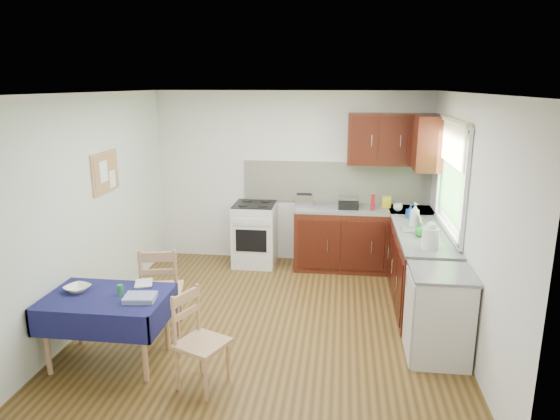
# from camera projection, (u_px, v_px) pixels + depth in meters

# --- Properties ---
(floor) EXTENTS (4.20, 4.20, 0.00)m
(floor) POSITION_uv_depth(u_px,v_px,m) (271.00, 321.00, 5.61)
(floor) COLOR #453012
(floor) RESTS_ON ground
(ceiling) EXTENTS (4.00, 4.20, 0.02)m
(ceiling) POSITION_uv_depth(u_px,v_px,m) (270.00, 93.00, 4.99)
(ceiling) COLOR white
(ceiling) RESTS_ON wall_back
(wall_back) EXTENTS (4.00, 0.02, 2.50)m
(wall_back) POSITION_uv_depth(u_px,v_px,m) (291.00, 178.00, 7.32)
(wall_back) COLOR silver
(wall_back) RESTS_ON ground
(wall_front) EXTENTS (4.00, 0.02, 2.50)m
(wall_front) POSITION_uv_depth(u_px,v_px,m) (225.00, 293.00, 3.28)
(wall_front) COLOR silver
(wall_front) RESTS_ON ground
(wall_left) EXTENTS (0.02, 4.20, 2.50)m
(wall_left) POSITION_uv_depth(u_px,v_px,m) (93.00, 208.00, 5.54)
(wall_left) COLOR silver
(wall_left) RESTS_ON ground
(wall_right) EXTENTS (0.02, 4.20, 2.50)m
(wall_right) POSITION_uv_depth(u_px,v_px,m) (466.00, 220.00, 5.05)
(wall_right) COLOR silver
(wall_right) RESTS_ON ground
(base_cabinets) EXTENTS (1.90, 2.30, 0.86)m
(base_cabinets) POSITION_uv_depth(u_px,v_px,m) (387.00, 253.00, 6.54)
(base_cabinets) COLOR black
(base_cabinets) RESTS_ON ground
(worktop_back) EXTENTS (1.90, 0.60, 0.04)m
(worktop_back) POSITION_uv_depth(u_px,v_px,m) (363.00, 209.00, 6.99)
(worktop_back) COLOR slate
(worktop_back) RESTS_ON base_cabinets
(worktop_right) EXTENTS (0.60, 1.70, 0.04)m
(worktop_right) POSITION_uv_depth(u_px,v_px,m) (423.00, 235.00, 5.81)
(worktop_right) COLOR slate
(worktop_right) RESTS_ON base_cabinets
(worktop_corner) EXTENTS (0.60, 0.60, 0.04)m
(worktop_corner) POSITION_uv_depth(u_px,v_px,m) (411.00, 211.00, 6.91)
(worktop_corner) COLOR slate
(worktop_corner) RESTS_ON base_cabinets
(splashback) EXTENTS (2.70, 0.02, 0.60)m
(splashback) POSITION_uv_depth(u_px,v_px,m) (336.00, 182.00, 7.24)
(splashback) COLOR white
(splashback) RESTS_ON wall_back
(upper_cabinets) EXTENTS (1.20, 0.85, 0.70)m
(upper_cabinets) POSITION_uv_depth(u_px,v_px,m) (402.00, 140.00, 6.70)
(upper_cabinets) COLOR black
(upper_cabinets) RESTS_ON wall_back
(stove) EXTENTS (0.60, 0.61, 0.92)m
(stove) POSITION_uv_depth(u_px,v_px,m) (255.00, 234.00, 7.28)
(stove) COLOR silver
(stove) RESTS_ON ground
(window) EXTENTS (0.04, 1.48, 1.26)m
(window) POSITION_uv_depth(u_px,v_px,m) (452.00, 169.00, 5.63)
(window) COLOR #285322
(window) RESTS_ON wall_right
(fridge) EXTENTS (0.58, 0.60, 0.89)m
(fridge) POSITION_uv_depth(u_px,v_px,m) (439.00, 315.00, 4.76)
(fridge) COLOR silver
(fridge) RESTS_ON ground
(corkboard) EXTENTS (0.04, 0.62, 0.47)m
(corkboard) POSITION_uv_depth(u_px,v_px,m) (105.00, 172.00, 5.74)
(corkboard) COLOR #A87654
(corkboard) RESTS_ON wall_left
(dining_table) EXTENTS (1.12, 0.76, 0.68)m
(dining_table) POSITION_uv_depth(u_px,v_px,m) (107.00, 306.00, 4.66)
(dining_table) COLOR #0F143D
(dining_table) RESTS_ON ground
(chair_far) EXTENTS (0.51, 0.51, 0.96)m
(chair_far) POSITION_uv_depth(u_px,v_px,m) (161.00, 287.00, 5.26)
(chair_far) COLOR #A87654
(chair_far) RESTS_ON ground
(chair_near) EXTENTS (0.51, 0.51, 0.87)m
(chair_near) POSITION_uv_depth(u_px,v_px,m) (198.00, 337.00, 4.31)
(chair_near) COLOR #A87654
(chair_near) RESTS_ON ground
(toaster) EXTENTS (0.25, 0.15, 0.19)m
(toaster) POSITION_uv_depth(u_px,v_px,m) (304.00, 200.00, 7.06)
(toaster) COLOR #B4B3B8
(toaster) RESTS_ON worktop_back
(sandwich_press) EXTENTS (0.28, 0.24, 0.16)m
(sandwich_press) POSITION_uv_depth(u_px,v_px,m) (348.00, 203.00, 6.95)
(sandwich_press) COLOR black
(sandwich_press) RESTS_ON worktop_back
(sauce_bottle) EXTENTS (0.05, 0.05, 0.22)m
(sauce_bottle) POSITION_uv_depth(u_px,v_px,m) (373.00, 203.00, 6.82)
(sauce_bottle) COLOR #AC0D15
(sauce_bottle) RESTS_ON worktop_back
(yellow_packet) EXTENTS (0.13, 0.10, 0.16)m
(yellow_packet) POSITION_uv_depth(u_px,v_px,m) (386.00, 202.00, 7.00)
(yellow_packet) COLOR gold
(yellow_packet) RESTS_ON worktop_back
(dish_rack) EXTENTS (0.41, 0.31, 0.19)m
(dish_rack) POSITION_uv_depth(u_px,v_px,m) (419.00, 228.00, 5.93)
(dish_rack) COLOR gray
(dish_rack) RESTS_ON worktop_right
(kettle) EXTENTS (0.18, 0.18, 0.30)m
(kettle) POSITION_uv_depth(u_px,v_px,m) (430.00, 237.00, 5.23)
(kettle) COLOR silver
(kettle) RESTS_ON worktop_right
(cup) EXTENTS (0.14, 0.14, 0.10)m
(cup) POSITION_uv_depth(u_px,v_px,m) (398.00, 207.00, 6.82)
(cup) COLOR silver
(cup) RESTS_ON worktop_back
(soap_bottle_a) EXTENTS (0.16, 0.16, 0.31)m
(soap_bottle_a) POSITION_uv_depth(u_px,v_px,m) (415.00, 215.00, 5.99)
(soap_bottle_a) COLOR silver
(soap_bottle_a) RESTS_ON worktop_right
(soap_bottle_b) EXTENTS (0.11, 0.11, 0.19)m
(soap_bottle_b) POSITION_uv_depth(u_px,v_px,m) (410.00, 212.00, 6.41)
(soap_bottle_b) COLOR #1C43A6
(soap_bottle_b) RESTS_ON worktop_right
(soap_bottle_c) EXTENTS (0.18, 0.18, 0.16)m
(soap_bottle_c) POSITION_uv_depth(u_px,v_px,m) (420.00, 230.00, 5.66)
(soap_bottle_c) COLOR #258925
(soap_bottle_c) RESTS_ON worktop_right
(plate_bowl) EXTENTS (0.29, 0.29, 0.05)m
(plate_bowl) POSITION_uv_depth(u_px,v_px,m) (77.00, 288.00, 4.73)
(plate_bowl) COLOR #FBF7CD
(plate_bowl) RESTS_ON dining_table
(book) EXTENTS (0.23, 0.27, 0.02)m
(book) POSITION_uv_depth(u_px,v_px,m) (135.00, 284.00, 4.88)
(book) COLOR white
(book) RESTS_ON dining_table
(spice_jar) EXTENTS (0.05, 0.05, 0.10)m
(spice_jar) POSITION_uv_depth(u_px,v_px,m) (120.00, 290.00, 4.64)
(spice_jar) COLOR #258839
(spice_jar) RESTS_ON dining_table
(tea_towel) EXTENTS (0.30, 0.25, 0.05)m
(tea_towel) POSITION_uv_depth(u_px,v_px,m) (140.00, 298.00, 4.53)
(tea_towel) COLOR #294199
(tea_towel) RESTS_ON dining_table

